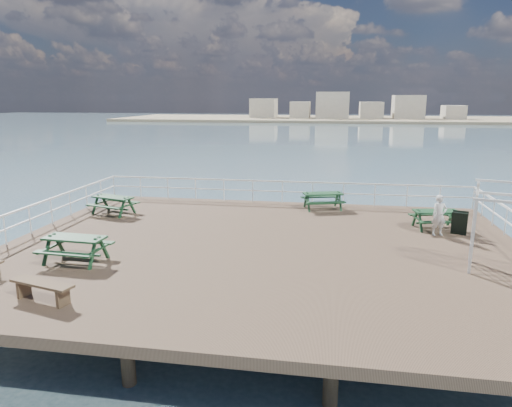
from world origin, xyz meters
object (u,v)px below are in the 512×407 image
Objects in this scene: picnic_table_a at (113,201)px; flat_bench_far at (42,287)px; person at (439,215)px; picnic_table_b at (323,197)px; picnic_table_c at (436,216)px; picnic_table_d at (75,244)px; trellis_arbor at (511,233)px.

picnic_table_a reaches higher than flat_bench_far.
picnic_table_a is 13.59m from person.
picnic_table_c is (4.47, -2.58, -0.02)m from picnic_table_b.
picnic_table_d is at bearing -148.39° from picnic_table_b.
picnic_table_d is at bearing -158.45° from trellis_arbor.
flat_bench_far is at bearing -58.96° from picnic_table_a.
person is (11.87, 4.86, 0.18)m from picnic_table_d.
picnic_table_b reaches higher than flat_bench_far.
trellis_arbor is 1.77× the size of person.
picnic_table_c is 4.68m from trellis_arbor.
picnic_table_c reaches higher than flat_bench_far.
trellis_arbor reaches higher than flat_bench_far.
picnic_table_d is at bearing -58.63° from picnic_table_a.
picnic_table_a is at bearing 119.68° from flat_bench_far.
picnic_table_d reaches higher than picnic_table_b.
picnic_table_a is 6.15m from picnic_table_d.
flat_bench_far is 1.21× the size of person.
person is (4.38, -3.46, 0.21)m from picnic_table_b.
flat_bench_far is at bearing -145.80° from trellis_arbor.
picnic_table_a is at bearing 108.87° from picnic_table_d.
flat_bench_far is at bearing -137.71° from picnic_table_b.
picnic_table_b is at bearing 144.32° from trellis_arbor.
picnic_table_b reaches higher than picnic_table_c.
picnic_table_d is at bearing -165.65° from picnic_table_c.
trellis_arbor is at bearing 8.58° from picnic_table_d.
trellis_arbor is (1.11, -4.49, 0.68)m from picnic_table_c.
picnic_table_a is at bearing 178.53° from trellis_arbor.
picnic_table_b is 1.07× the size of picnic_table_d.
picnic_table_c is 0.99× the size of picnic_table_d.
picnic_table_b is 13.01m from flat_bench_far.
person is (-0.09, -0.89, 0.23)m from picnic_table_c.
person reaches higher than picnic_table_d.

